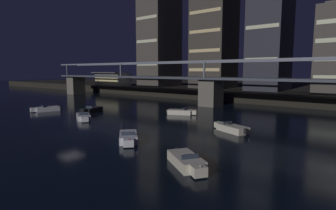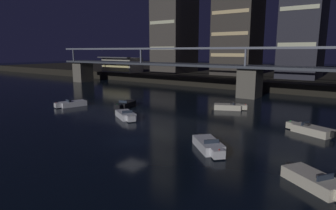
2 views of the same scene
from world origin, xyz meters
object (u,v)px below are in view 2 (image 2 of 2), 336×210
at_px(tower_west_tall, 238,24).
at_px(speedboat_near_right, 72,104).
at_px(speedboat_mid_right, 209,145).
at_px(speedboat_mid_left, 229,107).
at_px(speedboat_mid_center, 126,115).
at_px(river_bridge, 250,73).
at_px(speedboat_near_left, 316,182).
at_px(speedboat_far_left, 125,105).
at_px(tower_west_low, 175,11).
at_px(waterfront_pavilion, 122,65).
at_px(speedboat_near_center, 310,130).

distance_m(tower_west_tall, speedboat_near_right, 51.87).
bearing_deg(speedboat_mid_right, speedboat_mid_left, 108.14).
relative_size(tower_west_tall, speedboat_mid_center, 5.70).
bearing_deg(river_bridge, speedboat_mid_left, -83.17).
xyz_separation_m(tower_west_tall, speedboat_near_left, (28.69, -56.87, -15.50)).
relative_size(speedboat_mid_right, speedboat_far_left, 0.86).
bearing_deg(tower_west_low, tower_west_tall, 7.90).
distance_m(tower_west_tall, waterfront_pavilion, 36.52).
height_order(waterfront_pavilion, speedboat_mid_center, waterfront_pavilion).
bearing_deg(speedboat_near_right, tower_west_low, 104.05).
relative_size(tower_west_tall, speedboat_near_center, 5.48).
relative_size(river_bridge, waterfront_pavilion, 8.36).
bearing_deg(speedboat_mid_left, tower_west_low, 134.01).
xyz_separation_m(speedboat_mid_left, speedboat_mid_right, (5.80, -17.70, 0.00)).
xyz_separation_m(river_bridge, tower_west_tall, (-12.39, 23.75, 11.32)).
bearing_deg(speedboat_near_center, speedboat_near_right, -171.02).
height_order(waterfront_pavilion, speedboat_mid_left, waterfront_pavilion).
xyz_separation_m(waterfront_pavilion, speedboat_far_left, (32.46, -32.65, -4.02)).
height_order(tower_west_low, speedboat_near_center, tower_west_low).
relative_size(speedboat_near_left, speedboat_mid_right, 1.07).
relative_size(speedboat_mid_left, speedboat_mid_right, 1.12).
distance_m(tower_west_low, speedboat_near_left, 74.97).
bearing_deg(tower_west_low, speedboat_near_right, -75.95).
bearing_deg(speedboat_mid_left, speedboat_far_left, -151.30).
height_order(speedboat_near_center, speedboat_mid_right, same).
bearing_deg(speedboat_mid_right, speedboat_near_center, 59.25).
relative_size(waterfront_pavilion, speedboat_mid_left, 2.48).
height_order(speedboat_near_left, speedboat_mid_center, same).
bearing_deg(speedboat_mid_left, speedboat_near_left, -53.73).
distance_m(tower_west_low, speedboat_mid_right, 67.76).
distance_m(speedboat_near_center, speedboat_far_left, 26.35).
height_order(tower_west_tall, speedboat_mid_left, tower_west_tall).
distance_m(waterfront_pavilion, speedboat_near_center, 66.95).
xyz_separation_m(speedboat_near_right, speedboat_far_left, (7.32, 4.45, 0.00)).
bearing_deg(waterfront_pavilion, speedboat_near_center, -28.40).
distance_m(tower_west_tall, speedboat_mid_right, 59.98).
bearing_deg(speedboat_far_left, tower_west_tall, 89.84).
bearing_deg(speedboat_far_left, speedboat_mid_left, 28.70).
xyz_separation_m(tower_west_low, tower_west_tall, (19.03, 2.64, -4.53)).
relative_size(waterfront_pavilion, speedboat_near_center, 2.45).
bearing_deg(speedboat_far_left, tower_west_low, 114.31).
relative_size(speedboat_near_left, speedboat_near_center, 0.94).
bearing_deg(waterfront_pavilion, tower_west_tall, 19.96).
relative_size(tower_west_low, speedboat_near_left, 7.73).
bearing_deg(speedboat_mid_center, speedboat_far_left, 134.95).
bearing_deg(speedboat_mid_center, speedboat_mid_left, 56.48).
height_order(speedboat_mid_left, speedboat_mid_center, same).
relative_size(speedboat_near_left, speedboat_mid_center, 0.98).
height_order(river_bridge, speedboat_far_left, river_bridge).
relative_size(tower_west_low, speedboat_mid_center, 7.57).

